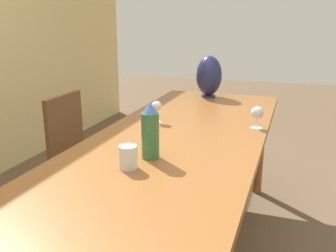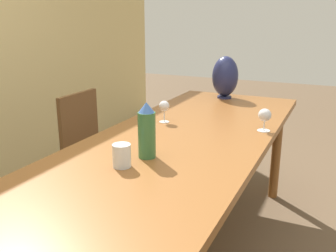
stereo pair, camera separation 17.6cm
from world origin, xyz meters
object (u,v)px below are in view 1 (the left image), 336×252
at_px(water_bottle, 150,132).
at_px(wine_glass_0, 157,107).
at_px(vase, 209,76).
at_px(water_tumbler, 128,157).
at_px(chair_far, 84,152).
at_px(wine_glass_2, 257,113).

relative_size(water_bottle, wine_glass_0, 1.94).
bearing_deg(vase, water_bottle, -177.57).
distance_m(water_bottle, vase, 1.36).
bearing_deg(water_bottle, water_tumbler, 163.43).
bearing_deg(water_tumbler, water_bottle, -16.57).
bearing_deg(chair_far, wine_glass_0, -100.98).
relative_size(vase, chair_far, 0.37).
height_order(wine_glass_0, wine_glass_2, wine_glass_0).
height_order(water_bottle, vase, vase).
distance_m(water_bottle, water_tumbler, 0.16).
relative_size(water_bottle, chair_far, 0.29).
distance_m(vase, wine_glass_0, 0.82).
bearing_deg(water_bottle, chair_far, 49.02).
bearing_deg(water_tumbler, wine_glass_2, -29.50).
xyz_separation_m(water_bottle, water_tumbler, (-0.14, 0.04, -0.07)).
distance_m(vase, chair_far, 1.09).
bearing_deg(wine_glass_2, chair_far, 87.79).
bearing_deg(wine_glass_0, chair_far, 79.02).
bearing_deg(wine_glass_0, water_bottle, -161.93).
xyz_separation_m(water_tumbler, wine_glass_0, (0.69, 0.14, 0.04)).
bearing_deg(wine_glass_0, wine_glass_2, -83.09).
relative_size(water_tumbler, vase, 0.31).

